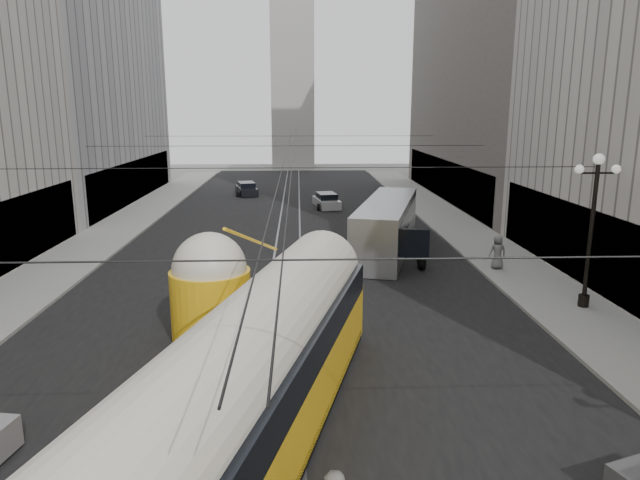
{
  "coord_description": "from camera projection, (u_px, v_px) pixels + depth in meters",
  "views": [
    {
      "loc": [
        0.67,
        -4.29,
        8.2
      ],
      "look_at": [
        1.42,
        15.33,
        3.71
      ],
      "focal_mm": 32.0,
      "sensor_mm": 36.0,
      "label": 1
    }
  ],
  "objects": [
    {
      "name": "road",
      "position": [
        289.0,
        237.0,
        37.64
      ],
      "size": [
        20.0,
        85.0,
        0.02
      ],
      "primitive_type": "cube",
      "color": "black",
      "rests_on": "ground"
    },
    {
      "name": "sidewalk_left",
      "position": [
        121.0,
        227.0,
        40.58
      ],
      "size": [
        4.0,
        72.0,
        0.15
      ],
      "primitive_type": "cube",
      "color": "gray",
      "rests_on": "ground"
    },
    {
      "name": "sidewalk_right",
      "position": [
        454.0,
        224.0,
        41.48
      ],
      "size": [
        4.0,
        72.0,
        0.15
      ],
      "primitive_type": "cube",
      "color": "gray",
      "rests_on": "ground"
    },
    {
      "name": "rail_left",
      "position": [
        277.0,
        237.0,
        37.61
      ],
      "size": [
        0.12,
        85.0,
        0.04
      ],
      "primitive_type": "cube",
      "color": "gray",
      "rests_on": "ground"
    },
    {
      "name": "rail_right",
      "position": [
        300.0,
        237.0,
        37.66
      ],
      "size": [
        0.12,
        85.0,
        0.04
      ],
      "primitive_type": "cube",
      "color": "gray",
      "rests_on": "ground"
    },
    {
      "name": "building_left_far",
      "position": [
        56.0,
        37.0,
        48.8
      ],
      "size": [
        12.6,
        28.6,
        28.6
      ],
      "color": "#999999",
      "rests_on": "ground"
    },
    {
      "name": "building_right_far",
      "position": [
        518.0,
        15.0,
        49.85
      ],
      "size": [
        12.6,
        32.6,
        32.6
      ],
      "color": "#514C47",
      "rests_on": "ground"
    },
    {
      "name": "distant_tower",
      "position": [
        292.0,
        61.0,
        80.58
      ],
      "size": [
        6.0,
        6.0,
        31.36
      ],
      "color": "#B2AFA8",
      "rests_on": "ground"
    },
    {
      "name": "lamppost_right_mid",
      "position": [
        592.0,
        222.0,
        23.15
      ],
      "size": [
        1.86,
        0.44,
        6.37
      ],
      "color": "black",
      "rests_on": "sidewalk_right"
    },
    {
      "name": "catenary",
      "position": [
        289.0,
        148.0,
        35.35
      ],
      "size": [
        25.0,
        72.0,
        0.23
      ],
      "color": "black",
      "rests_on": "ground"
    },
    {
      "name": "streetcar",
      "position": [
        250.0,
        381.0,
        13.41
      ],
      "size": [
        6.99,
        17.79,
        4.02
      ],
      "color": "yellow",
      "rests_on": "ground"
    },
    {
      "name": "city_bus",
      "position": [
        387.0,
        224.0,
        33.47
      ],
      "size": [
        5.62,
        12.38,
        3.04
      ],
      "color": "#929497",
      "rests_on": "ground"
    },
    {
      "name": "sedan_white_far",
      "position": [
        327.0,
        201.0,
        48.8
      ],
      "size": [
        2.35,
        4.29,
        1.28
      ],
      "color": "silver",
      "rests_on": "ground"
    },
    {
      "name": "sedan_dark_far",
      "position": [
        247.0,
        189.0,
        56.21
      ],
      "size": [
        2.61,
        4.33,
        1.28
      ],
      "color": "black",
      "rests_on": "ground"
    },
    {
      "name": "pedestrian_sidewalk_right",
      "position": [
        498.0,
        252.0,
        29.46
      ],
      "size": [
        0.88,
        0.55,
        1.78
      ],
      "primitive_type": "imported",
      "rotation": [
        0.0,
        0.0,
        3.16
      ],
      "color": "slate",
      "rests_on": "sidewalk_right"
    }
  ]
}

